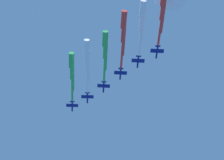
% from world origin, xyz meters
% --- Properties ---
extents(jet_lead, '(45.48, 19.57, 3.75)m').
position_xyz_m(jet_lead, '(-5.30, -26.28, 194.43)').
color(jet_lead, navy).
extents(jet_port_inner, '(46.21, 20.81, 3.74)m').
position_xyz_m(jet_port_inner, '(7.53, -20.08, 192.41)').
color(jet_port_inner, navy).
extents(jet_starboard_inner, '(43.27, 19.28, 3.66)m').
position_xyz_m(jet_starboard_inner, '(17.97, -12.07, 192.43)').
color(jet_starboard_inner, navy).
extents(jet_port_mid, '(46.19, 20.41, 3.66)m').
position_xyz_m(jet_port_mid, '(32.25, -5.79, 194.68)').
color(jet_port_mid, navy).
extents(jet_starboard_mid, '(43.52, 19.58, 3.66)m').
position_xyz_m(jet_starboard_mid, '(42.85, 1.78, 195.19)').
color(jet_starboard_mid, navy).
extents(jet_port_outer, '(42.29, 19.06, 3.66)m').
position_xyz_m(jet_port_outer, '(54.41, 9.15, 191.60)').
color(jet_port_outer, navy).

